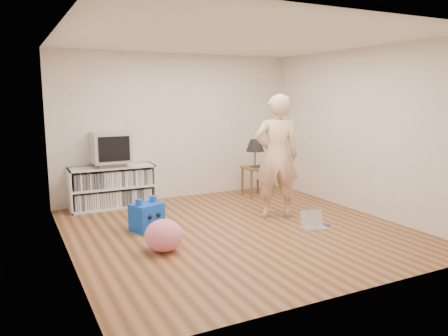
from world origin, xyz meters
TOP-DOWN VIEW (x-y plane):
  - ground at (0.00, 0.00)m, footprint 4.50×4.50m
  - walls at (0.00, 0.00)m, footprint 4.52×4.52m
  - ceiling at (0.00, 0.00)m, footprint 4.50×4.50m
  - media_unit at (-1.28, 2.04)m, footprint 1.40×0.45m
  - dvd_deck at (-1.28, 2.02)m, footprint 0.45×0.35m
  - crt_tv at (-1.28, 2.02)m, footprint 0.60×0.53m
  - side_table at (1.27, 1.65)m, footprint 0.42×0.42m
  - table_lamp at (1.27, 1.65)m, footprint 0.34×0.34m
  - person at (0.86, 0.32)m, footprint 0.81×0.68m
  - laptop at (1.04, -0.38)m, footprint 0.39×0.34m
  - playing_cards at (1.27, -0.40)m, footprint 0.08×0.10m
  - plush_blue at (-1.14, 0.55)m, footprint 0.49×0.45m
  - plush_pink at (-1.20, -0.35)m, footprint 0.55×0.55m

SIDE VIEW (x-z plane):
  - ground at x=0.00m, z-range 0.00..0.00m
  - playing_cards at x=1.27m, z-range 0.00..0.02m
  - laptop at x=1.04m, z-range -0.05..0.18m
  - plush_pink at x=-1.20m, z-range 0.00..0.39m
  - plush_blue at x=-1.14m, z-range -0.03..0.43m
  - media_unit at x=-1.28m, z-range 0.00..0.70m
  - side_table at x=1.27m, z-range 0.14..0.69m
  - dvd_deck at x=-1.28m, z-range 0.70..0.77m
  - table_lamp at x=1.27m, z-range 0.68..1.20m
  - person at x=0.86m, z-range 0.00..1.89m
  - crt_tv at x=-1.28m, z-range 0.77..1.27m
  - walls at x=0.00m, z-range 0.00..2.60m
  - ceiling at x=0.00m, z-range 2.60..2.60m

